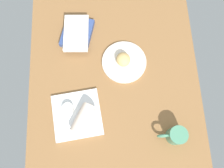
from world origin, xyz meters
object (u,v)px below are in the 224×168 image
object	(u,v)px
square_plate	(77,115)
scone_pastry	(123,59)
coffee_mug	(176,135)
breakfast_wrap	(83,119)
sauce_cup	(68,108)
round_plate	(124,62)
book_stack	(77,33)

from	to	relation	value
square_plate	scone_pastry	bearing A→B (deg)	137.85
square_plate	coffee_mug	world-z (taller)	coffee_mug
square_plate	breakfast_wrap	xyz separation A→B (cm)	(2.58, 3.44, 4.25)
breakfast_wrap	sauce_cup	bearing A→B (deg)	-8.38
scone_pastry	coffee_mug	distance (cm)	46.30
square_plate	sauce_cup	distance (cm)	5.79
breakfast_wrap	coffee_mug	distance (cm)	45.22
square_plate	breakfast_wrap	distance (cm)	6.05
sauce_cup	round_plate	bearing A→B (deg)	129.03
book_stack	round_plate	bearing A→B (deg)	55.09
round_plate	breakfast_wrap	size ratio (longest dim) A/B	1.64
round_plate	breakfast_wrap	xyz separation A→B (cm)	(30.05, -22.18, 4.35)
round_plate	sauce_cup	size ratio (longest dim) A/B	4.06
scone_pastry	breakfast_wrap	bearing A→B (deg)	-35.52
scone_pastry	book_stack	bearing A→B (deg)	-125.37
round_plate	sauce_cup	world-z (taller)	sauce_cup
round_plate	book_stack	distance (cm)	30.62
sauce_cup	coffee_mug	distance (cm)	54.25
sauce_cup	scone_pastry	bearing A→B (deg)	129.78
square_plate	breakfast_wrap	world-z (taller)	breakfast_wrap
square_plate	coffee_mug	bearing A→B (deg)	74.86
scone_pastry	coffee_mug	bearing A→B (deg)	29.07
book_stack	coffee_mug	distance (cm)	74.48
scone_pastry	square_plate	xyz separation A→B (cm)	(27.61, -24.99, -3.39)
round_plate	coffee_mug	bearing A→B (deg)	28.47
round_plate	breakfast_wrap	bearing A→B (deg)	-36.42
round_plate	scone_pastry	size ratio (longest dim) A/B	3.06
coffee_mug	book_stack	bearing A→B (deg)	-140.93
scone_pastry	book_stack	distance (cm)	30.00
breakfast_wrap	square_plate	bearing A→B (deg)	-8.38
book_stack	coffee_mug	size ratio (longest dim) A/B	1.70
square_plate	breakfast_wrap	bearing A→B (deg)	53.13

